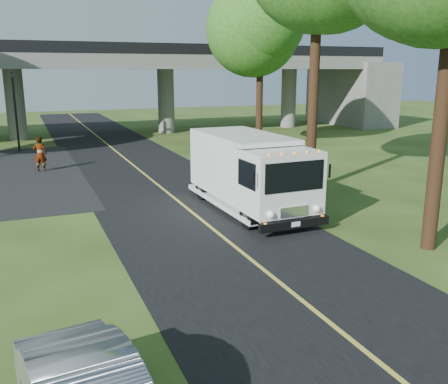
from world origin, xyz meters
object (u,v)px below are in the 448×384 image
traffic_signal (15,103)px  tree_right_far (265,22)px  step_van (249,170)px  pedestrian (40,154)px

traffic_signal → tree_right_far: bearing=-22.1°
step_van → pedestrian: size_ratio=3.71×
tree_right_far → step_van: 16.09m
tree_right_far → step_van: bearing=-118.6°
tree_right_far → step_van: size_ratio=1.57×
traffic_signal → step_van: size_ratio=0.74×
traffic_signal → tree_right_far: (15.21, -6.16, 5.10)m
traffic_signal → pedestrian: traffic_signal is taller
traffic_signal → tree_right_far: 17.18m
traffic_signal → step_van: traffic_signal is taller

